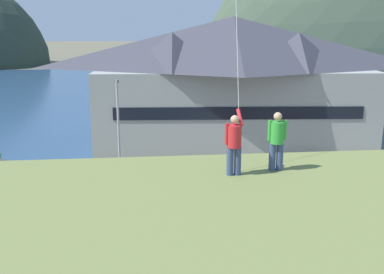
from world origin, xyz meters
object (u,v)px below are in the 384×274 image
moored_boat_inner_slip (110,115)px  parked_car_mid_row_far (144,188)px  person_kite_flyer (234,143)px  wharf_dock (141,116)px  parked_car_front_row_silver (358,186)px  parked_car_front_row_red (317,235)px  person_companion (277,139)px  parking_light_pole (118,127)px  moored_boat_outer_mooring (166,110)px  parked_car_mid_row_center (173,230)px  parked_car_back_row_right (279,186)px  harbor_lodge (233,78)px  moored_boat_wharfside (112,112)px  parked_car_back_row_left (61,232)px

moored_boat_inner_slip → parked_car_mid_row_far: (4.10, -27.27, 0.34)m
person_kite_flyer → wharf_dock: bearing=94.0°
parked_car_front_row_silver → parked_car_front_row_red: size_ratio=1.01×
parked_car_front_row_red → person_companion: size_ratio=2.48×
moored_boat_inner_slip → parked_car_mid_row_far: 27.57m
parked_car_front_row_red → person_companion: person_companion is taller
parked_car_mid_row_far → parking_light_pole: parking_light_pole is taller
moored_boat_outer_mooring → parked_car_mid_row_center: size_ratio=1.40×
parked_car_back_row_right → parked_car_mid_row_center: bearing=-141.3°
parked_car_back_row_right → parked_car_mid_row_far: 9.02m
moored_boat_inner_slip → parking_light_pole: size_ratio=1.08×
harbor_lodge → parked_car_mid_row_far: harbor_lodge is taller
parked_car_front_row_silver → parked_car_front_row_red: (-5.50, -6.87, 0.00)m
moored_boat_wharfside → parked_car_back_row_left: moored_boat_wharfside is taller
moored_boat_inner_slip → parked_car_back_row_left: size_ratio=1.97×
parked_car_mid_row_far → person_companion: bearing=-76.0°
wharf_dock → parked_car_front_row_red: 37.32m
moored_boat_wharfside → moored_boat_outer_mooring: 6.99m
person_kite_flyer → person_companion: size_ratio=1.07×
wharf_dock → parked_car_back_row_left: size_ratio=3.38×
parking_light_pole → person_companion: person_companion is taller
harbor_lodge → parked_car_back_row_left: bearing=-122.0°
parked_car_mid_row_center → person_companion: size_ratio=2.50×
parked_car_front_row_silver → parked_car_front_row_red: same height
parked_car_mid_row_far → parked_car_back_row_left: 7.55m
moored_boat_inner_slip → person_kite_flyer: person_kite_flyer is taller
wharf_dock → parked_car_back_row_right: parked_car_back_row_right is taller
harbor_lodge → parked_car_back_row_left: 25.07m
moored_boat_outer_mooring → parking_light_pole: parking_light_pole is taller
moored_boat_wharfside → parking_light_pole: (2.38, -26.39, 3.82)m
parked_car_front_row_red → parked_car_mid_row_center: size_ratio=0.99×
parking_light_pole → person_kite_flyer: 20.35m
parked_car_back_row_left → moored_boat_outer_mooring: bearing=78.7°
parked_car_front_row_silver → parked_car_mid_row_far: 14.40m
parked_car_mid_row_far → parked_car_front_row_red: same height
parked_car_back_row_right → parking_light_pole: parking_light_pole is taller
moored_boat_outer_mooring → person_kite_flyer: 47.07m
moored_boat_wharfside → parked_car_mid_row_center: moored_boat_wharfside is taller
parked_car_front_row_silver → parked_car_back_row_left: bearing=-164.5°
moored_boat_inner_slip → parked_car_front_row_silver: size_ratio=1.95×
parked_car_back_row_right → parked_car_front_row_red: 7.37m
moored_boat_inner_slip → person_companion: bearing=-79.4°
parking_light_pole → person_companion: (5.72, -19.20, 3.84)m
wharf_dock → parked_car_front_row_red: size_ratio=3.36×
moored_boat_outer_mooring → parked_car_back_row_right: size_ratio=1.43×
harbor_lodge → moored_boat_inner_slip: (-12.75, 12.72, -5.85)m
moored_boat_inner_slip → person_companion: size_ratio=4.86×
parked_car_mid_row_center → parked_car_front_row_silver: bearing=23.2°
moored_boat_wharfside → person_kite_flyer: size_ratio=4.56×
parked_car_mid_row_far → parked_car_back_row_left: same height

